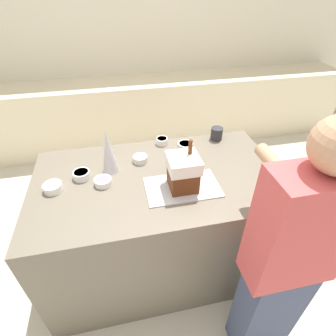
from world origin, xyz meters
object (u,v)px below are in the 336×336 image
(baking_tray, at_px, (182,187))
(candy_bowl_far_left, at_px, (185,146))
(candy_bowl_center_rear, at_px, (140,159))
(candy_bowl_near_tray_right, at_px, (162,141))
(candy_bowl_beside_tree, at_px, (103,181))
(decorative_tree, at_px, (108,151))
(candy_bowl_front_corner, at_px, (53,187))
(candy_bowl_far_right, at_px, (82,175))
(person, at_px, (286,264))
(gingerbread_house, at_px, (183,172))
(mug, at_px, (217,134))

(baking_tray, xyz_separation_m, candy_bowl_far_left, (0.14, 0.43, 0.02))
(baking_tray, relative_size, candy_bowl_center_rear, 4.56)
(candy_bowl_near_tray_right, distance_m, candy_bowl_beside_tree, 0.61)
(decorative_tree, distance_m, candy_bowl_front_corner, 0.41)
(candy_bowl_far_left, xyz_separation_m, candy_bowl_center_rear, (-0.36, -0.10, -0.00))
(candy_bowl_far_left, relative_size, candy_bowl_beside_tree, 1.06)
(candy_bowl_far_right, relative_size, candy_bowl_front_corner, 0.97)
(candy_bowl_far_left, relative_size, person, 0.07)
(candy_bowl_front_corner, bearing_deg, gingerbread_house, -10.18)
(gingerbread_house, xyz_separation_m, person, (0.38, -0.59, -0.19))
(baking_tray, bearing_deg, candy_bowl_near_tray_right, 92.64)
(decorative_tree, relative_size, mug, 3.08)
(candy_bowl_center_rear, bearing_deg, person, -57.11)
(mug, relative_size, person, 0.06)
(decorative_tree, distance_m, candy_bowl_far_right, 0.23)
(gingerbread_house, distance_m, candy_bowl_near_tray_right, 0.55)
(baking_tray, xyz_separation_m, mug, (0.42, 0.53, 0.05))
(candy_bowl_center_rear, xyz_separation_m, candy_bowl_front_corner, (-0.57, -0.19, 0.00))
(gingerbread_house, relative_size, mug, 3.17)
(gingerbread_house, bearing_deg, candy_bowl_beside_tree, 164.33)
(candy_bowl_far_left, bearing_deg, candy_bowl_front_corner, -162.46)
(baking_tray, xyz_separation_m, gingerbread_house, (0.00, 0.00, 0.12))
(candy_bowl_beside_tree, bearing_deg, candy_bowl_far_right, 144.73)
(baking_tray, relative_size, candy_bowl_near_tray_right, 5.04)
(candy_bowl_center_rear, xyz_separation_m, mug, (0.64, 0.19, 0.02))
(candy_bowl_far_left, height_order, candy_bowl_far_right, candy_bowl_far_right)
(candy_bowl_far_left, relative_size, candy_bowl_front_corner, 1.01)
(candy_bowl_far_left, distance_m, candy_bowl_beside_tree, 0.69)
(candy_bowl_beside_tree, bearing_deg, candy_bowl_near_tray_right, 41.28)
(decorative_tree, bearing_deg, person, -47.17)
(mug, bearing_deg, person, -92.25)
(candy_bowl_near_tray_right, bearing_deg, baking_tray, -87.36)
(gingerbread_house, height_order, candy_bowl_far_right, gingerbread_house)
(baking_tray, bearing_deg, candy_bowl_far_left, 72.66)
(baking_tray, relative_size, candy_bowl_far_left, 3.96)
(baking_tray, bearing_deg, mug, 51.37)
(gingerbread_house, xyz_separation_m, candy_bowl_far_right, (-0.62, 0.23, -0.10))
(candy_bowl_front_corner, bearing_deg, mug, 17.57)
(baking_tray, height_order, candy_bowl_near_tray_right, candy_bowl_near_tray_right)
(gingerbread_house, xyz_separation_m, mug, (0.42, 0.52, -0.08))
(candy_bowl_front_corner, relative_size, candy_bowl_beside_tree, 1.04)
(gingerbread_house, bearing_deg, candy_bowl_far_right, 159.51)
(candy_bowl_far_right, height_order, candy_bowl_near_tray_right, candy_bowl_near_tray_right)
(gingerbread_house, xyz_separation_m, candy_bowl_beside_tree, (-0.49, 0.14, -0.10))
(gingerbread_house, bearing_deg, candy_bowl_center_rear, 123.55)
(candy_bowl_near_tray_right, bearing_deg, candy_bowl_front_corner, -152.46)
(decorative_tree, relative_size, candy_bowl_near_tray_right, 3.33)
(decorative_tree, distance_m, candy_bowl_center_rear, 0.25)
(decorative_tree, height_order, person, person)
(gingerbread_house, distance_m, candy_bowl_far_right, 0.67)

